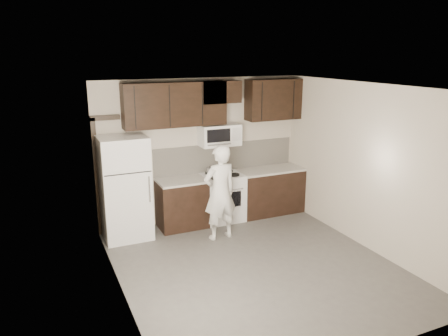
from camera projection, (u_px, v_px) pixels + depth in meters
floor at (256, 266)px, 6.66m from camera, size 4.50×4.50×0.00m
back_wall at (201, 150)px, 8.29m from camera, size 4.00×0.00×4.00m
ceiling at (259, 87)px, 5.96m from camera, size 4.50×4.50×0.00m
counter_run at (236, 195)px, 8.49m from camera, size 2.95×0.64×0.91m
stove at (222, 197)px, 8.37m from camera, size 0.76×0.66×0.94m
backsplash at (225, 156)px, 8.52m from camera, size 2.90×0.02×0.54m
upper_cabinets at (215, 101)px, 7.98m from camera, size 3.48×0.35×0.78m
microwave at (220, 135)px, 8.16m from camera, size 0.76×0.42×0.40m
refrigerator at (125, 188)px, 7.48m from camera, size 0.80×0.76×1.80m
door_trim at (98, 166)px, 7.53m from camera, size 0.50×0.08×2.12m
saucepan at (210, 171)px, 8.30m from camera, size 0.27×0.16×0.15m
baking_tray at (218, 176)px, 8.09m from camera, size 0.38×0.29×0.02m
pizza at (218, 176)px, 8.09m from camera, size 0.26×0.26×0.02m
person at (220, 193)px, 7.45m from camera, size 0.65×0.46×1.67m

